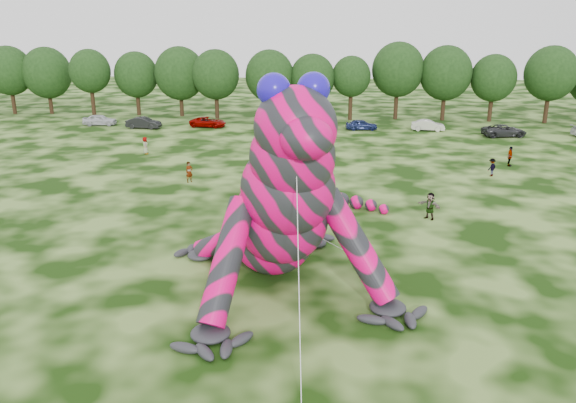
# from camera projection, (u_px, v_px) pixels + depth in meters

# --- Properties ---
(ground) EXTENTS (240.00, 240.00, 0.00)m
(ground) POSITION_uv_depth(u_px,v_px,m) (339.00, 338.00, 23.73)
(ground) COLOR #16330A
(ground) RESTS_ON ground
(inflatable_gecko) EXTENTS (24.94, 26.88, 10.85)m
(inflatable_gecko) POSITION_uv_depth(u_px,v_px,m) (265.00, 169.00, 29.44)
(inflatable_gecko) COLOR #F00269
(inflatable_gecko) RESTS_ON ground
(tree_1) EXTENTS (6.74, 6.07, 9.81)m
(tree_1) POSITION_uv_depth(u_px,v_px,m) (10.00, 80.00, 81.70)
(tree_1) COLOR black
(tree_1) RESTS_ON ground
(tree_2) EXTENTS (7.04, 6.34, 9.64)m
(tree_2) POSITION_uv_depth(u_px,v_px,m) (48.00, 81.00, 81.92)
(tree_2) COLOR black
(tree_2) RESTS_ON ground
(tree_3) EXTENTS (5.81, 5.23, 9.44)m
(tree_3) POSITION_uv_depth(u_px,v_px,m) (91.00, 83.00, 79.68)
(tree_3) COLOR black
(tree_3) RESTS_ON ground
(tree_4) EXTENTS (6.22, 5.60, 9.06)m
(tree_4) POSITION_uv_depth(u_px,v_px,m) (137.00, 84.00, 80.76)
(tree_4) COLOR black
(tree_4) RESTS_ON ground
(tree_5) EXTENTS (7.16, 6.44, 9.80)m
(tree_5) POSITION_uv_depth(u_px,v_px,m) (180.00, 82.00, 79.79)
(tree_5) COLOR black
(tree_5) RESTS_ON ground
(tree_6) EXTENTS (6.52, 5.86, 9.49)m
(tree_6) POSITION_uv_depth(u_px,v_px,m) (216.00, 84.00, 77.68)
(tree_6) COLOR black
(tree_6) RESTS_ON ground
(tree_7) EXTENTS (6.68, 6.01, 9.48)m
(tree_7) POSITION_uv_depth(u_px,v_px,m) (270.00, 85.00, 77.12)
(tree_7) COLOR black
(tree_7) RESTS_ON ground
(tree_8) EXTENTS (6.14, 5.53, 8.94)m
(tree_8) POSITION_uv_depth(u_px,v_px,m) (312.00, 87.00, 76.84)
(tree_8) COLOR black
(tree_8) RESTS_ON ground
(tree_9) EXTENTS (5.27, 4.74, 8.68)m
(tree_9) POSITION_uv_depth(u_px,v_px,m) (351.00, 88.00, 76.75)
(tree_9) COLOR black
(tree_9) RESTS_ON ground
(tree_10) EXTENTS (7.09, 6.38, 10.50)m
(tree_10) POSITION_uv_depth(u_px,v_px,m) (397.00, 81.00, 77.07)
(tree_10) COLOR black
(tree_10) RESTS_ON ground
(tree_11) EXTENTS (7.01, 6.31, 10.07)m
(tree_11) POSITION_uv_depth(u_px,v_px,m) (445.00, 83.00, 76.20)
(tree_11) COLOR black
(tree_11) RESTS_ON ground
(tree_12) EXTENTS (5.99, 5.39, 8.97)m
(tree_12) POSITION_uv_depth(u_px,v_px,m) (492.00, 88.00, 75.37)
(tree_12) COLOR black
(tree_12) RESTS_ON ground
(tree_13) EXTENTS (6.83, 6.15, 10.13)m
(tree_13) POSITION_uv_depth(u_px,v_px,m) (550.00, 85.00, 73.97)
(tree_13) COLOR black
(tree_13) RESTS_ON ground
(car_0) EXTENTS (4.47, 2.26, 1.46)m
(car_0) POSITION_uv_depth(u_px,v_px,m) (100.00, 120.00, 73.46)
(car_0) COLOR silver
(car_0) RESTS_ON ground
(car_1) EXTENTS (4.46, 1.78, 1.44)m
(car_1) POSITION_uv_depth(u_px,v_px,m) (144.00, 123.00, 71.29)
(car_1) COLOR black
(car_1) RESTS_ON ground
(car_2) EXTENTS (4.87, 2.66, 1.29)m
(car_2) POSITION_uv_depth(u_px,v_px,m) (208.00, 122.00, 72.37)
(car_2) COLOR #800300
(car_2) RESTS_ON ground
(car_3) EXTENTS (5.46, 2.78, 1.52)m
(car_3) POSITION_uv_depth(u_px,v_px,m) (277.00, 126.00, 68.82)
(car_3) COLOR #B5B9C0
(car_3) RESTS_ON ground
(car_4) EXTENTS (4.07, 1.96, 1.34)m
(car_4) POSITION_uv_depth(u_px,v_px,m) (361.00, 125.00, 70.30)
(car_4) COLOR #172150
(car_4) RESTS_ON ground
(car_5) EXTENTS (4.19, 1.81, 1.34)m
(car_5) POSITION_uv_depth(u_px,v_px,m) (428.00, 125.00, 69.79)
(car_5) COLOR beige
(car_5) RESTS_ON ground
(car_6) EXTENTS (5.43, 3.20, 1.42)m
(car_6) POSITION_uv_depth(u_px,v_px,m) (504.00, 131.00, 66.13)
(car_6) COLOR #28292B
(car_6) RESTS_ON ground
(spectator_5) EXTENTS (1.67, 1.54, 1.86)m
(spectator_5) POSITION_uv_depth(u_px,v_px,m) (430.00, 206.00, 38.03)
(spectator_5) COLOR gray
(spectator_5) RESTS_ON ground
(spectator_0) EXTENTS (0.76, 0.76, 1.77)m
(spectator_0) POSITION_uv_depth(u_px,v_px,m) (189.00, 172.00, 46.93)
(spectator_0) COLOR gray
(spectator_0) RESTS_ON ground
(spectator_2) EXTENTS (1.14, 1.12, 1.57)m
(spectator_2) POSITION_uv_depth(u_px,v_px,m) (492.00, 167.00, 48.87)
(spectator_2) COLOR gray
(spectator_2) RESTS_ON ground
(spectator_3) EXTENTS (0.93, 1.17, 1.86)m
(spectator_3) POSITION_uv_depth(u_px,v_px,m) (510.00, 156.00, 52.26)
(spectator_3) COLOR gray
(spectator_3) RESTS_ON ground
(spectator_4) EXTENTS (0.84, 1.00, 1.74)m
(spectator_4) POSITION_uv_depth(u_px,v_px,m) (145.00, 145.00, 57.26)
(spectator_4) COLOR gray
(spectator_4) RESTS_ON ground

